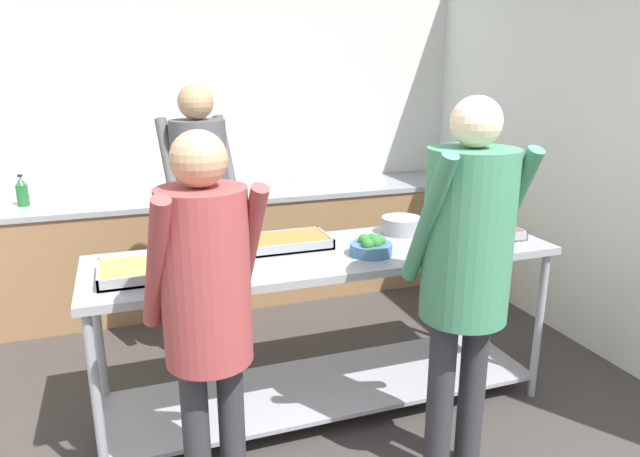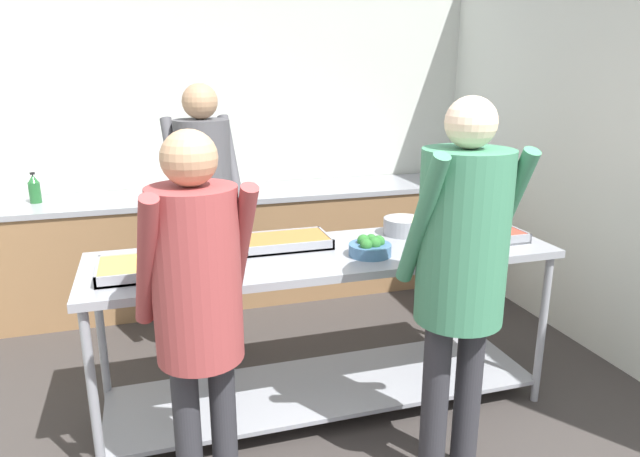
# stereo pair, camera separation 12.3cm
# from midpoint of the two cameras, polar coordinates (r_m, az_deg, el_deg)

# --- Properties ---
(wall_rear) EXTENTS (4.21, 0.06, 2.65)m
(wall_rear) POSITION_cam_midpoint_polar(r_m,az_deg,el_deg) (4.92, -7.73, 9.54)
(wall_rear) COLOR silver
(wall_rear) RESTS_ON ground_plane
(wall_right) EXTENTS (0.06, 3.94, 2.65)m
(wall_right) POSITION_cam_midpoint_polar(r_m,az_deg,el_deg) (4.13, 27.45, 6.70)
(wall_right) COLOR silver
(wall_right) RESTS_ON ground_plane
(back_counter) EXTENTS (4.05, 0.65, 0.89)m
(back_counter) POSITION_cam_midpoint_polar(r_m,az_deg,el_deg) (4.74, -6.60, -1.52)
(back_counter) COLOR olive
(back_counter) RESTS_ON ground_plane
(serving_counter) EXTENTS (2.44, 0.71, 0.92)m
(serving_counter) POSITION_cam_midpoint_polar(r_m,az_deg,el_deg) (3.11, 1.69, -7.55)
(serving_counter) COLOR gray
(serving_counter) RESTS_ON ground_plane
(serving_tray_greens) EXTENTS (0.39, 0.32, 0.05)m
(serving_tray_greens) POSITION_cam_midpoint_polar(r_m,az_deg,el_deg) (2.80, -16.35, -3.84)
(serving_tray_greens) COLOR gray
(serving_tray_greens) RESTS_ON serving_counter
(plate_stack) EXTENTS (0.25, 0.25, 0.07)m
(plate_stack) POSITION_cam_midpoint_polar(r_m,az_deg,el_deg) (2.83, -9.21, -2.90)
(plate_stack) COLOR white
(plate_stack) RESTS_ON serving_counter
(serving_tray_roast) EXTENTS (0.48, 0.28, 0.05)m
(serving_tray_roast) POSITION_cam_midpoint_polar(r_m,az_deg,el_deg) (3.09, -2.38, -1.34)
(serving_tray_roast) COLOR gray
(serving_tray_roast) RESTS_ON serving_counter
(broccoli_bowl) EXTENTS (0.22, 0.22, 0.11)m
(broccoli_bowl) POSITION_cam_midpoint_polar(r_m,az_deg,el_deg) (2.95, 6.23, -1.89)
(broccoli_bowl) COLOR #3D668C
(broccoli_bowl) RESTS_ON serving_counter
(sauce_pan) EXTENTS (0.38, 0.24, 0.09)m
(sauce_pan) POSITION_cam_midpoint_polar(r_m,az_deg,el_deg) (3.35, 9.44, 0.30)
(sauce_pan) COLOR gray
(sauce_pan) RESTS_ON serving_counter
(serving_tray_vegetables) EXTENTS (0.37, 0.32, 0.05)m
(serving_tray_vegetables) POSITION_cam_midpoint_polar(r_m,az_deg,el_deg) (3.37, 17.30, -0.56)
(serving_tray_vegetables) COLOR gray
(serving_tray_vegetables) RESTS_ON serving_counter
(guest_serving_left) EXTENTS (0.49, 0.40, 1.65)m
(guest_serving_left) POSITION_cam_midpoint_polar(r_m,az_deg,el_deg) (2.24, -10.61, -6.35)
(guest_serving_left) COLOR #2D2D33
(guest_serving_left) RESTS_ON ground_plane
(guest_serving_right) EXTENTS (0.48, 0.38, 1.75)m
(guest_serving_right) POSITION_cam_midpoint_polar(r_m,az_deg,el_deg) (2.49, 15.34, -2.88)
(guest_serving_right) COLOR #2D2D33
(guest_serving_right) RESTS_ON ground_plane
(cook_behind_counter) EXTENTS (0.48, 0.40, 1.77)m
(cook_behind_counter) POSITION_cam_midpoint_polar(r_m,az_deg,el_deg) (3.55, -10.45, 3.36)
(cook_behind_counter) COLOR #2D2D33
(cook_behind_counter) RESTS_ON ground_plane
(water_bottle) EXTENTS (0.08, 0.08, 0.23)m
(water_bottle) POSITION_cam_midpoint_polar(r_m,az_deg,el_deg) (4.65, -25.99, 3.57)
(water_bottle) COLOR #23602D
(water_bottle) RESTS_ON back_counter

